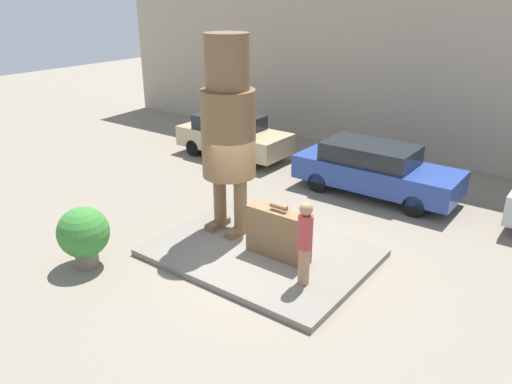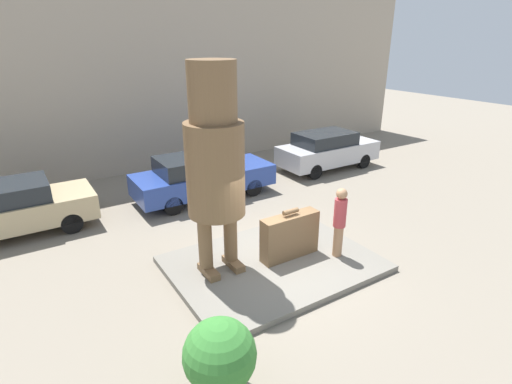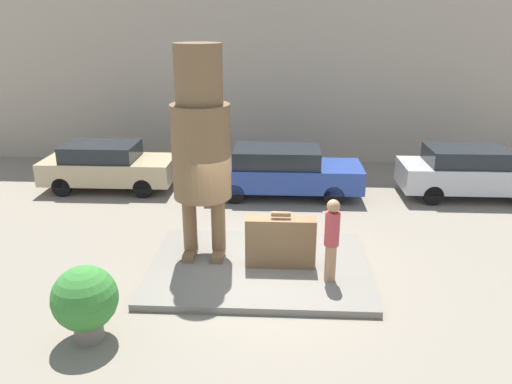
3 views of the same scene
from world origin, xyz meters
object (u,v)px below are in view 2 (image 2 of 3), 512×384
Objects in this scene: parked_car_tan at (12,208)px; parked_car_silver at (327,150)px; parked_car_blue at (203,175)px; statue_figure at (215,156)px; tourist at (340,220)px; planter_pot at (220,357)px; giant_suitcase at (290,236)px.

parked_car_silver is (11.48, -0.18, 0.03)m from parked_car_tan.
statue_figure is at bearing -111.06° from parked_car_blue.
statue_figure is at bearing -51.54° from parked_car_tan.
tourist is 7.52m from parked_car_silver.
parked_car_blue reaches higher than planter_pot.
tourist reaches higher than parked_car_blue.
giant_suitcase is 0.32× the size of parked_car_blue.
giant_suitcase is at bearing -43.49° from parked_car_tan.
planter_pot is at bearing -139.44° from parked_car_silver.
parked_car_tan is (-5.64, 5.35, 0.09)m from giant_suitcase.
statue_figure reaches higher than parked_car_tan.
parked_car_silver is (5.82, 0.17, 0.01)m from parked_car_blue.
parked_car_silver is at bearing 41.53° from giant_suitcase.
statue_figure reaches higher than parked_car_silver.
parked_car_blue is at bearing 66.48° from planter_pot.
parked_car_blue is 5.82m from parked_car_silver.
tourist reaches higher than planter_pot.
parked_car_tan is at bearing 106.20° from planter_pot.
tourist is (1.04, -0.60, 0.42)m from giant_suitcase.
parked_car_tan is at bearing 179.10° from parked_car_silver.
parked_car_silver is at bearing -0.90° from parked_car_tan.
tourist is at bearing -30.17° from giant_suitcase.
parked_car_silver is at bearing 1.69° from parked_car_blue.
parked_car_silver reaches higher than giant_suitcase.
parked_car_blue is (1.76, 4.57, -2.09)m from statue_figure.
tourist is 5.70m from parked_car_blue.
tourist is 4.82m from planter_pot.
parked_car_blue is at bearing 89.75° from giant_suitcase.
parked_car_blue is at bearing -178.31° from parked_car_silver.
parked_car_silver is (7.58, 4.74, -2.08)m from statue_figure.
parked_car_tan is 11.48m from parked_car_silver.
planter_pot is (-9.15, -7.83, -0.04)m from parked_car_silver.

